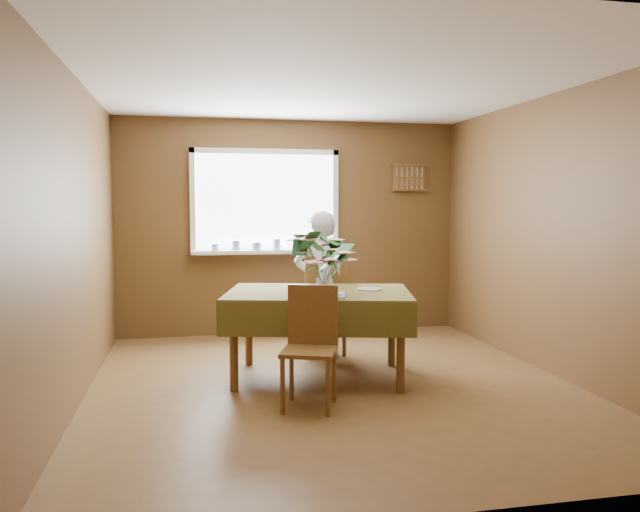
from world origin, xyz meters
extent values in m
plane|color=brown|center=(0.00, 0.00, 0.00)|extent=(4.50, 4.50, 0.00)
plane|color=white|center=(0.00, 0.00, 2.50)|extent=(4.50, 4.50, 0.00)
plane|color=brown|center=(0.00, 2.25, 1.25)|extent=(4.00, 0.00, 4.00)
plane|color=brown|center=(0.00, -2.25, 1.25)|extent=(4.00, 0.00, 4.00)
plane|color=brown|center=(-2.00, 0.00, 1.25)|extent=(0.00, 4.50, 4.50)
plane|color=brown|center=(2.00, 0.00, 1.25)|extent=(0.00, 4.50, 4.50)
cube|color=white|center=(-0.30, 2.23, 1.55)|extent=(1.60, 0.01, 1.10)
cube|color=white|center=(-0.30, 2.22, 2.13)|extent=(1.72, 0.06, 0.06)
cube|color=white|center=(-0.30, 2.22, 0.97)|extent=(1.72, 0.06, 0.06)
cube|color=white|center=(-1.13, 2.22, 1.55)|extent=(0.06, 0.06, 1.22)
cube|color=white|center=(0.53, 2.22, 1.55)|extent=(0.06, 0.06, 1.22)
cube|color=white|center=(-0.30, 2.15, 0.98)|extent=(1.72, 0.20, 0.04)
cylinder|color=white|center=(-0.89, 2.13, 1.04)|extent=(0.09, 0.09, 0.08)
cylinder|color=white|center=(-0.65, 2.13, 1.06)|extent=(0.11, 0.11, 0.12)
cylinder|color=white|center=(-0.42, 2.13, 1.05)|extent=(0.12, 0.12, 0.09)
cylinder|color=white|center=(-0.18, 2.13, 1.06)|extent=(0.10, 0.10, 0.13)
cylinder|color=white|center=(0.05, 2.13, 1.05)|extent=(0.11, 0.11, 0.10)
cylinder|color=white|center=(0.29, 2.13, 1.04)|extent=(0.09, 0.09, 0.08)
cube|color=brown|center=(1.45, 2.23, 1.85)|extent=(0.40, 0.03, 0.30)
cube|color=brown|center=(1.45, 2.21, 2.00)|extent=(0.44, 0.04, 0.03)
cube|color=brown|center=(1.45, 2.21, 1.70)|extent=(0.44, 0.04, 0.03)
cylinder|color=brown|center=(-0.83, 0.01, 0.36)|extent=(0.07, 0.07, 0.72)
cylinder|color=brown|center=(0.49, -0.30, 0.36)|extent=(0.07, 0.07, 0.72)
cylinder|color=brown|center=(-0.63, 0.84, 0.36)|extent=(0.07, 0.07, 0.72)
cylinder|color=brown|center=(0.68, 0.52, 0.36)|extent=(0.07, 0.07, 0.72)
cube|color=brown|center=(-0.07, 0.27, 0.74)|extent=(1.70, 1.33, 0.04)
cube|color=#47411A|center=(-0.07, 0.27, 0.76)|extent=(1.78, 1.40, 0.01)
cube|color=#47411A|center=(-0.20, -0.25, 0.61)|extent=(1.53, 0.38, 0.28)
cube|color=#47411A|center=(0.05, 0.79, 0.61)|extent=(1.53, 0.38, 0.28)
cube|color=#47411A|center=(-0.84, 0.45, 0.61)|extent=(0.26, 1.04, 0.28)
cube|color=#47411A|center=(0.69, 0.08, 0.61)|extent=(0.26, 1.04, 0.28)
cube|color=#4EA7DD|center=(-0.13, 0.02, 0.77)|extent=(0.52, 0.43, 0.01)
cylinder|color=brown|center=(0.30, 1.33, 0.23)|extent=(0.04, 0.04, 0.47)
cylinder|color=brown|center=(-0.07, 1.30, 0.23)|extent=(0.04, 0.04, 0.47)
cylinder|color=brown|center=(0.33, 0.95, 0.23)|extent=(0.04, 0.04, 0.47)
cylinder|color=brown|center=(-0.04, 0.93, 0.23)|extent=(0.04, 0.04, 0.47)
cube|color=brown|center=(0.13, 1.13, 0.48)|extent=(0.47, 0.47, 0.03)
cube|color=brown|center=(0.15, 0.93, 0.76)|extent=(0.44, 0.06, 0.52)
cylinder|color=brown|center=(-0.52, -0.63, 0.21)|extent=(0.04, 0.04, 0.41)
cylinder|color=brown|center=(-0.21, -0.74, 0.21)|extent=(0.04, 0.04, 0.41)
cylinder|color=brown|center=(-0.41, -0.32, 0.21)|extent=(0.04, 0.04, 0.41)
cylinder|color=brown|center=(-0.09, -0.43, 0.21)|extent=(0.04, 0.04, 0.41)
cube|color=brown|center=(-0.31, -0.53, 0.43)|extent=(0.50, 0.50, 0.03)
cube|color=brown|center=(-0.24, -0.36, 0.68)|extent=(0.37, 0.16, 0.46)
imported|color=white|center=(0.10, 0.97, 0.73)|extent=(0.59, 0.45, 1.46)
cylinder|color=white|center=(-0.08, 0.05, 0.84)|extent=(0.11, 0.11, 0.14)
cylinder|color=#33662D|center=(-0.08, 0.05, 0.94)|extent=(0.07, 0.07, 0.10)
cylinder|color=white|center=(0.38, 0.24, 0.77)|extent=(0.31, 0.31, 0.01)
cube|color=silver|center=(0.03, 0.02, 0.78)|extent=(0.07, 0.24, 0.00)
camera|label=1|loc=(-1.15, -5.00, 1.52)|focal=35.00mm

